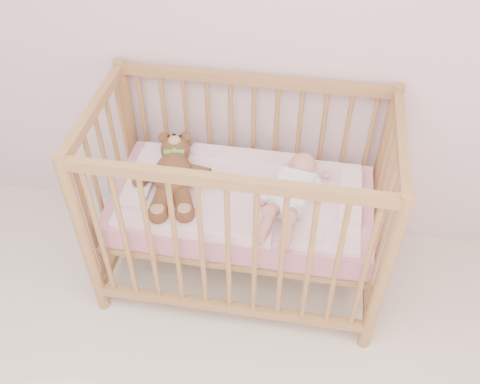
# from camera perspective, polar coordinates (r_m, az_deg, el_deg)

# --- Properties ---
(crib) EXTENTS (1.36, 0.76, 1.00)m
(crib) POSITION_cam_1_polar(r_m,az_deg,el_deg) (2.54, 0.19, -1.17)
(crib) COLOR #AA7948
(crib) RESTS_ON floor
(mattress) EXTENTS (1.22, 0.62, 0.13)m
(mattress) POSITION_cam_1_polar(r_m,az_deg,el_deg) (2.55, 0.19, -1.40)
(mattress) COLOR #C67B89
(mattress) RESTS_ON crib
(blanket) EXTENTS (1.10, 0.58, 0.06)m
(blanket) POSITION_cam_1_polar(r_m,az_deg,el_deg) (2.50, 0.19, -0.20)
(blanket) COLOR #F2A6B4
(blanket) RESTS_ON mattress
(baby) EXTENTS (0.40, 0.64, 0.14)m
(baby) POSITION_cam_1_polar(r_m,az_deg,el_deg) (2.42, 5.56, 0.11)
(baby) COLOR white
(baby) RESTS_ON blanket
(teddy_bear) EXTENTS (0.51, 0.64, 0.16)m
(teddy_bear) POSITION_cam_1_polar(r_m,az_deg,el_deg) (2.48, -7.12, 1.74)
(teddy_bear) COLOR brown
(teddy_bear) RESTS_ON blanket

